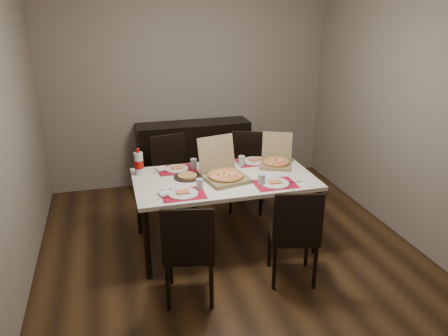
{
  "coord_description": "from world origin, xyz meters",
  "views": [
    {
      "loc": [
        -1.08,
        -3.76,
        2.41
      ],
      "look_at": [
        -0.01,
        0.18,
        0.85
      ],
      "focal_mm": 35.0,
      "sensor_mm": 36.0,
      "label": 1
    }
  ],
  "objects_px": {
    "chair_near_right": "(294,232)",
    "chair_far_right": "(248,167)",
    "chair_near_left": "(189,249)",
    "pizza_box_center": "(224,173)",
    "dining_table": "(224,183)",
    "chair_far_left": "(172,171)",
    "soda_bottle": "(139,164)",
    "sideboard": "(194,155)",
    "dip_bowl": "(227,169)"
  },
  "relations": [
    {
      "from": "sideboard",
      "to": "chair_near_left",
      "type": "xyz_separation_m",
      "value": [
        -0.54,
        -2.46,
        0.06
      ]
    },
    {
      "from": "soda_bottle",
      "to": "pizza_box_center",
      "type": "bearing_deg",
      "value": -23.31
    },
    {
      "from": "chair_near_left",
      "to": "chair_far_right",
      "type": "xyz_separation_m",
      "value": [
        1.05,
        1.66,
        0.0
      ]
    },
    {
      "from": "chair_far_right",
      "to": "pizza_box_center",
      "type": "bearing_deg",
      "value": -122.12
    },
    {
      "from": "chair_near_right",
      "to": "chair_far_right",
      "type": "distance_m",
      "value": 1.64
    },
    {
      "from": "chair_near_right",
      "to": "chair_far_left",
      "type": "bearing_deg",
      "value": 114.8
    },
    {
      "from": "pizza_box_center",
      "to": "chair_near_right",
      "type": "bearing_deg",
      "value": -61.42
    },
    {
      "from": "dining_table",
      "to": "chair_near_right",
      "type": "xyz_separation_m",
      "value": [
        0.42,
        -0.84,
        -0.17
      ]
    },
    {
      "from": "pizza_box_center",
      "to": "chair_near_left",
      "type": "bearing_deg",
      "value": -122.51
    },
    {
      "from": "chair_near_right",
      "to": "dip_bowl",
      "type": "height_order",
      "value": "chair_near_right"
    },
    {
      "from": "chair_near_right",
      "to": "soda_bottle",
      "type": "height_order",
      "value": "soda_bottle"
    },
    {
      "from": "dining_table",
      "to": "dip_bowl",
      "type": "relative_size",
      "value": 15.76
    },
    {
      "from": "dip_bowl",
      "to": "chair_near_left",
      "type": "bearing_deg",
      "value": -120.77
    },
    {
      "from": "chair_far_left",
      "to": "dip_bowl",
      "type": "height_order",
      "value": "chair_far_left"
    },
    {
      "from": "pizza_box_center",
      "to": "dip_bowl",
      "type": "height_order",
      "value": "pizza_box_center"
    },
    {
      "from": "chair_near_right",
      "to": "dip_bowl",
      "type": "distance_m",
      "value": 1.09
    },
    {
      "from": "sideboard",
      "to": "dip_bowl",
      "type": "relative_size",
      "value": 13.13
    },
    {
      "from": "chair_near_left",
      "to": "chair_far_right",
      "type": "distance_m",
      "value": 1.97
    },
    {
      "from": "chair_near_left",
      "to": "soda_bottle",
      "type": "relative_size",
      "value": 3.31
    },
    {
      "from": "chair_near_left",
      "to": "soda_bottle",
      "type": "xyz_separation_m",
      "value": [
        -0.28,
        1.16,
        0.36
      ]
    },
    {
      "from": "pizza_box_center",
      "to": "dip_bowl",
      "type": "bearing_deg",
      "value": 66.42
    },
    {
      "from": "chair_far_right",
      "to": "soda_bottle",
      "type": "xyz_separation_m",
      "value": [
        -1.33,
        -0.5,
        0.36
      ]
    },
    {
      "from": "dip_bowl",
      "to": "pizza_box_center",
      "type": "bearing_deg",
      "value": -113.58
    },
    {
      "from": "chair_far_left",
      "to": "soda_bottle",
      "type": "bearing_deg",
      "value": -123.95
    },
    {
      "from": "dining_table",
      "to": "soda_bottle",
      "type": "height_order",
      "value": "soda_bottle"
    },
    {
      "from": "chair_near_right",
      "to": "chair_far_right",
      "type": "bearing_deg",
      "value": 86.48
    },
    {
      "from": "chair_far_right",
      "to": "dip_bowl",
      "type": "height_order",
      "value": "chair_far_right"
    },
    {
      "from": "chair_near_right",
      "to": "dip_bowl",
      "type": "xyz_separation_m",
      "value": [
        -0.34,
        1.0,
        0.25
      ]
    },
    {
      "from": "dip_bowl",
      "to": "soda_bottle",
      "type": "height_order",
      "value": "soda_bottle"
    },
    {
      "from": "chair_near_left",
      "to": "chair_far_left",
      "type": "xyz_separation_m",
      "value": [
        0.14,
        1.79,
        0.0
      ]
    },
    {
      "from": "dining_table",
      "to": "dip_bowl",
      "type": "height_order",
      "value": "dip_bowl"
    },
    {
      "from": "sideboard",
      "to": "soda_bottle",
      "type": "distance_m",
      "value": 1.6
    },
    {
      "from": "pizza_box_center",
      "to": "chair_far_right",
      "type": "bearing_deg",
      "value": 57.88
    },
    {
      "from": "chair_near_left",
      "to": "dip_bowl",
      "type": "relative_size",
      "value": 8.14
    },
    {
      "from": "chair_far_left",
      "to": "chair_far_right",
      "type": "xyz_separation_m",
      "value": [
        0.91,
        -0.13,
        0.0
      ]
    },
    {
      "from": "chair_near_left",
      "to": "dip_bowl",
      "type": "xyz_separation_m",
      "value": [
        0.62,
        1.03,
        0.25
      ]
    },
    {
      "from": "chair_far_left",
      "to": "pizza_box_center",
      "type": "distance_m",
      "value": 1.09
    },
    {
      "from": "sideboard",
      "to": "chair_far_left",
      "type": "height_order",
      "value": "chair_far_left"
    },
    {
      "from": "chair_near_left",
      "to": "chair_far_right",
      "type": "bearing_deg",
      "value": 57.69
    },
    {
      "from": "chair_near_left",
      "to": "soda_bottle",
      "type": "bearing_deg",
      "value": 103.68
    },
    {
      "from": "chair_near_right",
      "to": "soda_bottle",
      "type": "distance_m",
      "value": 1.71
    },
    {
      "from": "chair_far_right",
      "to": "chair_near_left",
      "type": "bearing_deg",
      "value": -122.31
    },
    {
      "from": "sideboard",
      "to": "dip_bowl",
      "type": "bearing_deg",
      "value": -87.08
    },
    {
      "from": "chair_far_right",
      "to": "pizza_box_center",
      "type": "xyz_separation_m",
      "value": [
        -0.53,
        -0.84,
        0.3
      ]
    },
    {
      "from": "sideboard",
      "to": "chair_far_left",
      "type": "bearing_deg",
      "value": -121.0
    },
    {
      "from": "chair_near_right",
      "to": "pizza_box_center",
      "type": "distance_m",
      "value": 0.95
    },
    {
      "from": "chair_near_right",
      "to": "soda_bottle",
      "type": "relative_size",
      "value": 3.31
    },
    {
      "from": "dining_table",
      "to": "chair_near_left",
      "type": "bearing_deg",
      "value": -121.67
    },
    {
      "from": "sideboard",
      "to": "soda_bottle",
      "type": "height_order",
      "value": "soda_bottle"
    },
    {
      "from": "chair_near_left",
      "to": "chair_far_left",
      "type": "relative_size",
      "value": 1.0
    }
  ]
}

